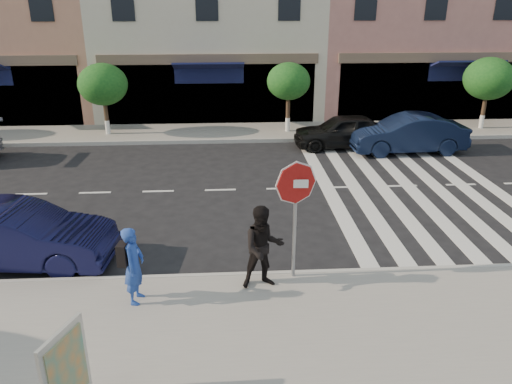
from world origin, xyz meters
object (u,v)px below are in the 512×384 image
photographer (134,265)px  poster_board (67,374)px  car_far_right (408,134)px  stop_sign (296,195)px  car_near_mid (17,236)px  car_far_mid (343,131)px  walker (263,247)px

photographer → poster_board: (-0.49, -2.87, -0.11)m
poster_board → car_far_right: size_ratio=0.31×
stop_sign → car_near_mid: size_ratio=0.60×
stop_sign → poster_board: 5.34m
car_far_right → poster_board: bearing=-38.7°
photographer → stop_sign: bearing=-68.9°
stop_sign → car_far_mid: stop_sign is taller
stop_sign → walker: size_ratio=1.47×
walker → car_far_mid: walker is taller
photographer → walker: walker is taller
car_near_mid → car_far_right: car_far_right is taller
car_far_right → car_near_mid: bearing=-58.1°
photographer → car_far_right: photographer is taller
stop_sign → car_far_right: bearing=61.5°
walker → poster_board: size_ratio=1.26×
car_far_mid → walker: bearing=-23.6°
stop_sign → photographer: stop_sign is taller
stop_sign → car_far_mid: size_ratio=0.66×
poster_board → car_far_right: 16.14m
poster_board → car_near_mid: 5.41m
car_near_mid → poster_board: bearing=-146.4°
stop_sign → walker: bearing=-151.1°
stop_sign → walker: stop_sign is taller
stop_sign → car_near_mid: bearing=172.3°
poster_board → car_far_mid: poster_board is taller
car_far_mid → poster_board: bearing=-29.8°
car_far_mid → car_far_right: (2.40, -0.84, 0.07)m
walker → photographer: bearing=179.5°
stop_sign → photographer: size_ratio=1.64×
walker → poster_board: 4.48m
poster_board → car_near_mid: (-2.50, 4.79, -0.12)m
stop_sign → poster_board: bearing=-133.0°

